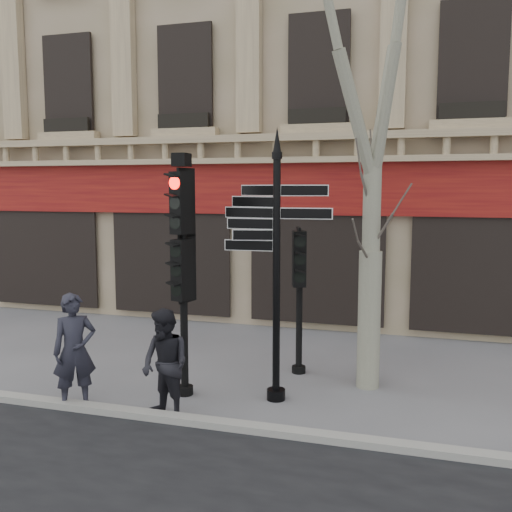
% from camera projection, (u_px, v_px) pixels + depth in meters
% --- Properties ---
extents(ground, '(80.00, 80.00, 0.00)m').
position_uv_depth(ground, '(263.00, 398.00, 9.90)').
color(ground, '#5D5D62').
rests_on(ground, ground).
extents(kerb, '(80.00, 0.25, 0.12)m').
position_uv_depth(kerb, '(238.00, 426.00, 8.56)').
color(kerb, gray).
rests_on(kerb, ground).
extents(building, '(28.00, 15.52, 18.00)m').
position_uv_depth(building, '(357.00, 39.00, 20.70)').
color(building, gray).
rests_on(building, ground).
extents(fingerpost, '(2.15, 2.15, 4.61)m').
position_uv_depth(fingerpost, '(277.00, 220.00, 9.44)').
color(fingerpost, black).
rests_on(fingerpost, ground).
extents(traffic_signal_main, '(0.52, 0.43, 4.20)m').
position_uv_depth(traffic_signal_main, '(183.00, 245.00, 9.73)').
color(traffic_signal_main, black).
rests_on(traffic_signal_main, ground).
extents(traffic_signal_secondary, '(0.55, 0.47, 2.81)m').
position_uv_depth(traffic_signal_secondary, '(300.00, 275.00, 11.00)').
color(traffic_signal_secondary, black).
rests_on(traffic_signal_secondary, ground).
extents(plane_tree, '(3.64, 3.64, 9.67)m').
position_uv_depth(plane_tree, '(377.00, 0.00, 9.63)').
color(plane_tree, gray).
rests_on(plane_tree, ground).
extents(pedestrian_a, '(0.83, 0.80, 1.92)m').
position_uv_depth(pedestrian_a, '(75.00, 351.00, 9.36)').
color(pedestrian_a, '#21212C').
rests_on(pedestrian_a, ground).
extents(pedestrian_b, '(1.05, 0.96, 1.75)m').
position_uv_depth(pedestrian_b, '(165.00, 365.00, 8.90)').
color(pedestrian_b, black).
rests_on(pedestrian_b, ground).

